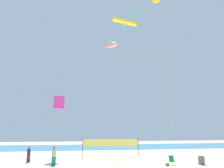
{
  "coord_description": "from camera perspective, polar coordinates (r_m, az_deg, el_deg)",
  "views": [
    {
      "loc": [
        -3.15,
        -17.31,
        3.14
      ],
      "look_at": [
        1.69,
        6.75,
        8.1
      ],
      "focal_mm": 37.75,
      "sensor_mm": 36.0,
      "label": 1
    }
  ],
  "objects": [
    {
      "name": "kite_yellow_tube",
      "position": [
        22.97,
        3.05,
        14.76
      ],
      "size": [
        2.51,
        1.12,
        13.52
      ],
      "color": "silver",
      "rests_on": "ground"
    },
    {
      "name": "folding_beach_chair",
      "position": [
        24.21,
        14.36,
        -17.43
      ],
      "size": [
        0.52,
        0.65,
        0.89
      ],
      "rotation": [
        0.0,
        0.0,
        -0.71
      ],
      "color": "#1E8C4C",
      "rests_on": "ground"
    },
    {
      "name": "volleyball_net",
      "position": [
        30.82,
        -0.3,
        -14.25
      ],
      "size": [
        7.12,
        0.9,
        2.4
      ],
      "color": "#4C4C51",
      "rests_on": "ground"
    },
    {
      "name": "kite_pink_inflatable",
      "position": [
        33.19,
        -0.13,
        9.36
      ],
      "size": [
        2.06,
        1.91,
        15.5
      ],
      "color": "silver",
      "rests_on": "ground"
    },
    {
      "name": "beachgoer_navy_shirt",
      "position": [
        27.05,
        -19.53,
        -15.68
      ],
      "size": [
        0.36,
        0.36,
        1.57
      ],
      "rotation": [
        0.0,
        0.0,
        2.62
      ],
      "color": "maroon",
      "rests_on": "ground"
    },
    {
      "name": "trash_barrel",
      "position": [
        25.47,
        20.83,
        -16.87
      ],
      "size": [
        0.62,
        0.62,
        0.82
      ],
      "primitive_type": "cylinder",
      "color": "#595960",
      "rests_on": "ground"
    },
    {
      "name": "ocean_band",
      "position": [
        50.93,
        -8.08,
        -14.85
      ],
      "size": [
        120.0,
        20.0,
        0.01
      ],
      "primitive_type": "cube",
      "color": "teal",
      "rests_on": "ground"
    },
    {
      "name": "beachgoer_sage_shirt",
      "position": [
        23.93,
        -13.9,
        -16.33
      ],
      "size": [
        0.41,
        0.41,
        1.8
      ],
      "rotation": [
        0.0,
        0.0,
        3.96
      ],
      "color": "#19727A",
      "rests_on": "ground"
    },
    {
      "name": "beach_handbag",
      "position": [
        23.58,
        13.26,
        -18.47
      ],
      "size": [
        0.32,
        0.16,
        0.26
      ],
      "primitive_type": "cube",
      "color": "olive",
      "rests_on": "ground"
    },
    {
      "name": "kite_green_diamond",
      "position": [
        32.1,
        4.85,
        15.58
      ],
      "size": [
        0.86,
        0.86,
        18.28
      ],
      "color": "silver",
      "rests_on": "ground"
    },
    {
      "name": "kite_magenta_box",
      "position": [
        29.25,
        -12.71,
        -4.4
      ],
      "size": [
        1.29,
        1.29,
        7.34
      ],
      "color": "silver",
      "rests_on": "ground"
    }
  ]
}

